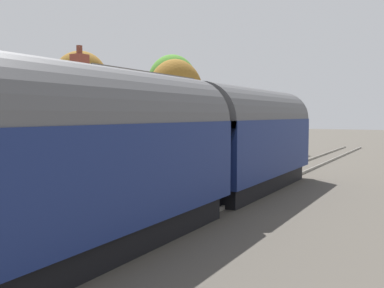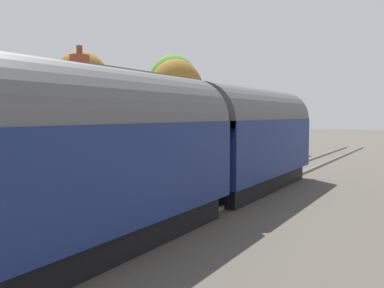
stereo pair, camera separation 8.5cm
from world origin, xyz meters
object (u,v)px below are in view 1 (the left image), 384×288
object	(u,v)px
bench_mid_platform	(253,142)
planter_edge_near	(165,158)
station_building	(118,131)
tree_far_right	(31,93)
planter_corner_building	(235,144)
tree_distant	(172,84)
station_sign_board	(232,135)
tree_behind_building	(81,77)
tree_far_left	(138,95)
train	(198,144)
tree_mid_background	(176,93)
planter_by_door	(227,141)

from	to	relation	value
bench_mid_platform	planter_edge_near	xyz separation A→B (m)	(-11.84, -0.79, -0.03)
station_building	tree_far_right	xyz separation A→B (m)	(1.21, 7.40, 2.00)
planter_corner_building	tree_distant	size ratio (longest dim) A/B	0.12
station_sign_board	tree_distant	world-z (taller)	tree_distant
station_sign_board	tree_behind_building	distance (m)	10.71
tree_far_right	tree_far_left	bearing A→B (deg)	11.72
train	station_sign_board	distance (m)	9.14
planter_edge_near	station_sign_board	distance (m)	6.24
bench_mid_platform	station_building	bearing A→B (deg)	169.72
tree_mid_background	station_sign_board	bearing A→B (deg)	-126.15
tree_distant	tree_behind_building	bearing A→B (deg)	173.58
bench_mid_platform	tree_far_right	xyz separation A→B (m)	(-10.23, 9.48, 3.05)
bench_mid_platform	planter_corner_building	size ratio (longest dim) A/B	1.46
train	tree_distant	bearing A→B (deg)	35.03
bench_mid_platform	tree_far_left	distance (m)	13.33
station_building	planter_edge_near	xyz separation A→B (m)	(-0.40, -2.86, -1.08)
train	tree_far_left	xyz separation A→B (m)	(17.95, 16.12, 2.72)
tree_mid_background	train	bearing A→B (deg)	-145.24
tree_far_right	station_building	bearing A→B (deg)	-99.31
train	tree_far_left	size ratio (longest dim) A/B	2.83
station_building	tree_distant	world-z (taller)	tree_distant
train	tree_distant	world-z (taller)	tree_distant
tree_behind_building	planter_by_door	bearing A→B (deg)	-39.15
station_building	tree_mid_background	xyz separation A→B (m)	(10.72, 3.63, 2.31)
tree_far_left	bench_mid_platform	bearing A→B (deg)	-106.12
station_sign_board	tree_behind_building	xyz separation A→B (m)	(-1.13, 10.06, 3.49)
planter_by_door	tree_far_right	size ratio (longest dim) A/B	0.13
tree_distant	tree_behind_building	xyz separation A→B (m)	(-9.17, 1.03, -0.14)
planter_edge_near	tree_mid_background	xyz separation A→B (m)	(11.12, 6.49, 3.39)
station_building	tree_far_right	distance (m)	7.76
station_sign_board	tree_behind_building	size ratio (longest dim) A/B	0.22
tree_distant	tree_behind_building	world-z (taller)	tree_distant
station_sign_board	tree_far_left	size ratio (longest dim) A/B	0.25
bench_mid_platform	planter_edge_near	world-z (taller)	bench_mid_platform
station_sign_board	tree_mid_background	bearing A→B (deg)	53.85
tree_far_right	tree_mid_background	xyz separation A→B (m)	(9.51, -3.78, 0.31)
tree_far_left	planter_corner_building	bearing A→B (deg)	-108.11
planter_by_door	tree_distant	size ratio (longest dim) A/B	0.10
planter_corner_building	planter_by_door	size ratio (longest dim) A/B	1.20
train	bench_mid_platform	world-z (taller)	train
tree_far_right	tree_behind_building	bearing A→B (deg)	-7.73
planter_corner_building	bench_mid_platform	bearing A→B (deg)	-87.56
station_sign_board	tree_far_right	size ratio (longest dim) A/B	0.26
train	station_sign_board	xyz separation A→B (m)	(8.73, 2.73, -0.12)
train	tree_far_left	bearing A→B (deg)	41.92
bench_mid_platform	tree_distant	size ratio (longest dim) A/B	0.17
tree_mid_background	tree_far_right	bearing A→B (deg)	158.34
tree_far_left	planter_by_door	bearing A→B (deg)	-103.46
station_sign_board	tree_distant	size ratio (longest dim) A/B	0.19
tree_far_right	tree_far_left	distance (m)	14.10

